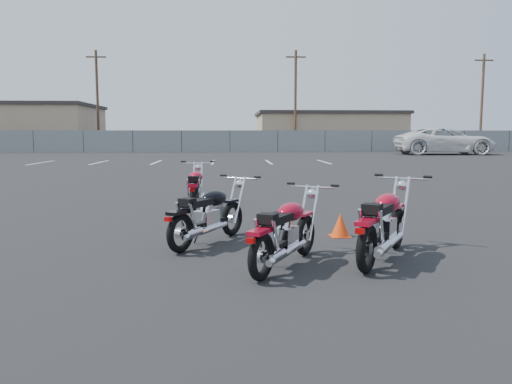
{
  "coord_description": "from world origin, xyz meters",
  "views": [
    {
      "loc": [
        -0.22,
        -6.76,
        1.51
      ],
      "look_at": [
        0.2,
        0.6,
        0.65
      ],
      "focal_mm": 35.0,
      "sensor_mm": 36.0,
      "label": 1
    }
  ],
  "objects": [
    {
      "name": "utility_pole_d",
      "position": [
        24.0,
        40.0,
        4.69
      ],
      "size": [
        1.8,
        0.24,
        9.0
      ],
      "color": "#462F20",
      "rests_on": "ground"
    },
    {
      "name": "ground",
      "position": [
        0.0,
        0.0,
        0.0
      ],
      "size": [
        120.0,
        120.0,
        0.0
      ],
      "primitive_type": "plane",
      "color": "black",
      "rests_on": "ground"
    },
    {
      "name": "utility_pole_c",
      "position": [
        6.0,
        39.0,
        4.69
      ],
      "size": [
        1.8,
        0.24,
        9.0
      ],
      "color": "#462F20",
      "rests_on": "ground"
    },
    {
      "name": "parking_line_stripes",
      "position": [
        -2.5,
        20.0,
        0.0
      ],
      "size": [
        15.12,
        4.0,
        0.01
      ],
      "color": "silver",
      "rests_on": "ground"
    },
    {
      "name": "motorcycle_third_red",
      "position": [
        0.43,
        -1.23,
        0.4
      ],
      "size": [
        1.22,
        1.71,
        0.88
      ],
      "color": "black",
      "rests_on": "ground"
    },
    {
      "name": "chainlink_fence",
      "position": [
        -0.0,
        35.0,
        0.9
      ],
      "size": [
        80.06,
        0.06,
        1.8
      ],
      "color": "slate",
      "rests_on": "ground"
    },
    {
      "name": "motorcycle_front_red",
      "position": [
        -0.86,
        3.18,
        0.42
      ],
      "size": [
        0.74,
        1.9,
        0.93
      ],
      "color": "black",
      "rests_on": "ground"
    },
    {
      "name": "motorcycle_second_black",
      "position": [
        -0.49,
        0.03,
        0.4
      ],
      "size": [
        1.28,
        1.7,
        0.89
      ],
      "color": "black",
      "rests_on": "ground"
    },
    {
      "name": "training_cone_near",
      "position": [
        1.44,
        0.42,
        0.17
      ],
      "size": [
        0.29,
        0.29,
        0.35
      ],
      "color": "#F13E0C",
      "rests_on": "ground"
    },
    {
      "name": "white_van",
      "position": [
        15.79,
        29.21,
        1.56
      ],
      "size": [
        3.67,
        8.36,
        3.12
      ],
      "primitive_type": "imported",
      "rotation": [
        0.0,
        0.0,
        1.52
      ],
      "color": "silver",
      "rests_on": "ground"
    },
    {
      "name": "utility_pole_b",
      "position": [
        -12.0,
        40.0,
        4.69
      ],
      "size": [
        1.8,
        0.24,
        9.0
      ],
      "color": "#462F20",
      "rests_on": "ground"
    },
    {
      "name": "tan_building_east",
      "position": [
        10.0,
        44.0,
        1.86
      ],
      "size": [
        14.4,
        9.4,
        3.7
      ],
      "color": "tan",
      "rests_on": "ground"
    },
    {
      "name": "motorcycle_rear_red",
      "position": [
        1.65,
        -0.98,
        0.44
      ],
      "size": [
        1.38,
        1.85,
        0.96
      ],
      "color": "black",
      "rests_on": "ground"
    }
  ]
}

